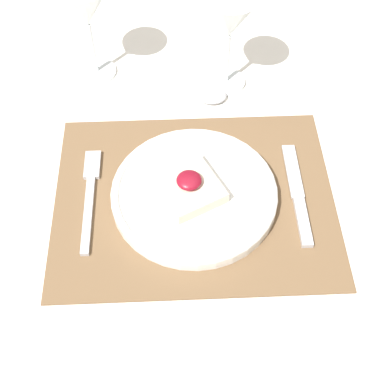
{
  "coord_description": "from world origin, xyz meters",
  "views": [
    {
      "loc": [
        -0.02,
        -0.47,
        1.41
      ],
      "look_at": [
        -0.0,
        -0.0,
        0.78
      ],
      "focal_mm": 50.0,
      "sensor_mm": 36.0,
      "label": 1
    }
  ],
  "objects_px": {
    "dinner_plate": "(192,195)",
    "wine_glass_far": "(86,10)",
    "wine_glass_near": "(230,22)",
    "fork": "(90,192)",
    "knife": "(299,200)",
    "spoon": "(202,96)"
  },
  "relations": [
    {
      "from": "fork",
      "to": "wine_glass_far",
      "type": "distance_m",
      "value": 0.3
    },
    {
      "from": "knife",
      "to": "wine_glass_near",
      "type": "height_order",
      "value": "wine_glass_near"
    },
    {
      "from": "fork",
      "to": "wine_glass_near",
      "type": "distance_m",
      "value": 0.35
    },
    {
      "from": "knife",
      "to": "spoon",
      "type": "distance_m",
      "value": 0.26
    },
    {
      "from": "wine_glass_near",
      "to": "wine_glass_far",
      "type": "height_order",
      "value": "wine_glass_far"
    },
    {
      "from": "wine_glass_near",
      "to": "dinner_plate",
      "type": "bearing_deg",
      "value": -105.57
    },
    {
      "from": "knife",
      "to": "wine_glass_far",
      "type": "relative_size",
      "value": 1.07
    },
    {
      "from": "dinner_plate",
      "to": "knife",
      "type": "distance_m",
      "value": 0.16
    },
    {
      "from": "wine_glass_near",
      "to": "knife",
      "type": "bearing_deg",
      "value": -71.84
    },
    {
      "from": "dinner_plate",
      "to": "wine_glass_far",
      "type": "height_order",
      "value": "wine_glass_far"
    },
    {
      "from": "dinner_plate",
      "to": "wine_glass_far",
      "type": "distance_m",
      "value": 0.35
    },
    {
      "from": "dinner_plate",
      "to": "fork",
      "type": "distance_m",
      "value": 0.15
    },
    {
      "from": "wine_glass_far",
      "to": "spoon",
      "type": "bearing_deg",
      "value": -22.01
    },
    {
      "from": "dinner_plate",
      "to": "wine_glass_far",
      "type": "xyz_separation_m",
      "value": [
        -0.16,
        0.29,
        0.11
      ]
    },
    {
      "from": "dinner_plate",
      "to": "knife",
      "type": "xyz_separation_m",
      "value": [
        0.16,
        -0.01,
        -0.01
      ]
    },
    {
      "from": "fork",
      "to": "knife",
      "type": "height_order",
      "value": "knife"
    },
    {
      "from": "dinner_plate",
      "to": "wine_glass_near",
      "type": "xyz_separation_m",
      "value": [
        0.07,
        0.26,
        0.11
      ]
    },
    {
      "from": "fork",
      "to": "knife",
      "type": "distance_m",
      "value": 0.31
    },
    {
      "from": "dinner_plate",
      "to": "spoon",
      "type": "height_order",
      "value": "dinner_plate"
    },
    {
      "from": "wine_glass_far",
      "to": "wine_glass_near",
      "type": "bearing_deg",
      "value": -8.96
    },
    {
      "from": "wine_glass_near",
      "to": "fork",
      "type": "bearing_deg",
      "value": -133.21
    },
    {
      "from": "fork",
      "to": "wine_glass_far",
      "type": "relative_size",
      "value": 1.07
    }
  ]
}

